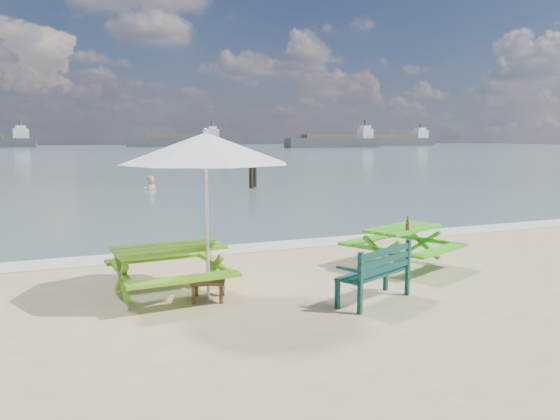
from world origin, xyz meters
name	(u,v)px	position (x,y,z in m)	size (l,w,h in m)	color
sea	(76,152)	(0.00, 85.00, 0.00)	(300.00, 300.00, 0.00)	slate
foam_strip	(230,249)	(0.00, 4.60, 0.01)	(22.00, 0.90, 0.01)	silver
picnic_table_left	(170,272)	(-1.80, 1.73, 0.36)	(1.68, 1.84, 0.74)	#62AB19
picnic_table_right	(403,248)	(2.37, 1.92, 0.35)	(2.08, 2.17, 0.73)	green
park_bench	(373,284)	(0.80, 0.39, 0.24)	(1.35, 0.91, 0.79)	#0E3A33
side_table	(208,289)	(-1.33, 1.35, 0.16)	(0.61, 0.61, 0.31)	brown
patio_umbrella	(206,148)	(-1.33, 1.35, 2.15)	(3.07, 3.07, 2.37)	silver
beer_bottle	(407,225)	(2.23, 1.61, 0.82)	(0.06, 0.06, 0.25)	brown
swimmer	(150,197)	(0.62, 18.53, -0.33)	(0.76, 0.58, 1.88)	tan
mooring_pilings	(253,178)	(5.11, 17.50, 0.44)	(0.58, 0.78, 1.37)	black
cargo_ships	(235,142)	(37.82, 121.94, 1.18)	(130.21, 34.24, 4.40)	#3C4047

